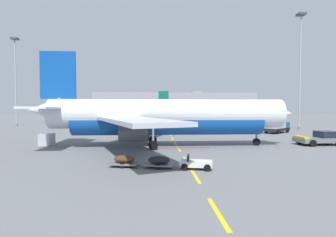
{
  "coord_description": "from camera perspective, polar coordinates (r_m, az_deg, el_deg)",
  "views": [
    {
      "loc": [
        14.99,
        -10.66,
        4.96
      ],
      "look_at": [
        16.99,
        27.43,
        3.52
      ],
      "focal_mm": 28.0,
      "sensor_mm": 36.0,
      "label": 1
    }
  ],
  "objects": [
    {
      "name": "ground",
      "position": [
        56.72,
        23.2,
        -3.03
      ],
      "size": [
        400.0,
        400.0,
        0.0
      ],
      "primitive_type": "plane",
      "color": "slate"
    },
    {
      "name": "fuel_service_truck",
      "position": [
        57.58,
        22.56,
        -1.3
      ],
      "size": [
        6.89,
        6.36,
        3.14
      ],
      "color": "black",
      "rests_on": "ground"
    },
    {
      "name": "airliner_foreground",
      "position": [
        34.24,
        -0.93,
        0.48
      ],
      "size": [
        34.69,
        34.63,
        12.2
      ],
      "color": "silver",
      "rests_on": "ground"
    },
    {
      "name": "baggage_train",
      "position": [
        22.23,
        -1.89,
        -9.34
      ],
      "size": [
        8.72,
        3.19,
        1.14
      ],
      "color": "silver",
      "rests_on": "ground"
    },
    {
      "name": "airliner_mid_left",
      "position": [
        100.17,
        5.78,
        1.55
      ],
      "size": [
        32.52,
        30.72,
        12.02
      ],
      "color": "silver",
      "rests_on": "ground"
    },
    {
      "name": "pushback_tug",
      "position": [
        41.45,
        30.21,
        -3.75
      ],
      "size": [
        6.21,
        3.58,
        2.08
      ],
      "color": "slate",
      "rests_on": "ground"
    },
    {
      "name": "apron_light_mast_far",
      "position": [
        70.54,
        26.86,
        11.59
      ],
      "size": [
        1.8,
        1.8,
        27.3
      ],
      "color": "slate",
      "rests_on": "ground"
    },
    {
      "name": "apron_light_mast_near",
      "position": [
        86.88,
        -30.28,
        8.84
      ],
      "size": [
        1.8,
        1.8,
        24.93
      ],
      "color": "slate",
      "rests_on": "ground"
    },
    {
      "name": "apron_paint_markings",
      "position": [
        49.69,
        0.48,
        -3.56
      ],
      "size": [
        8.0,
        98.17,
        0.01
      ],
      "color": "yellow",
      "rests_on": "ground"
    },
    {
      "name": "terminal_satellite",
      "position": [
        161.22,
        1.32,
        2.92
      ],
      "size": [
        93.21,
        27.85,
        15.72
      ],
      "color": "gray",
      "rests_on": "ground"
    },
    {
      "name": "uld_cargo_container",
      "position": [
        39.01,
        -24.88,
        -4.16
      ],
      "size": [
        1.83,
        1.8,
        1.6
      ],
      "color": "#B7BCC6",
      "rests_on": "ground"
    }
  ]
}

